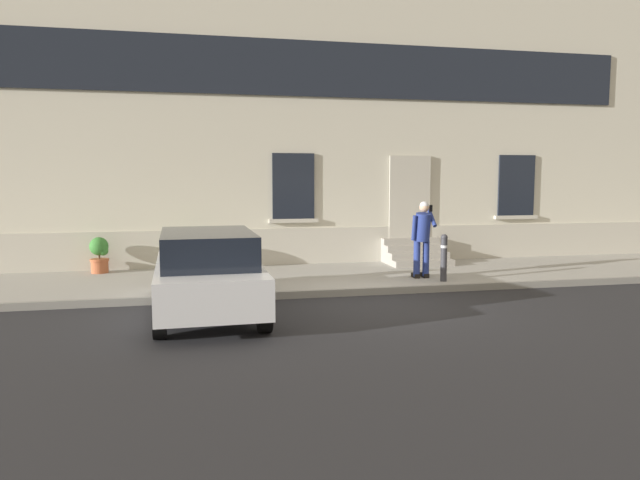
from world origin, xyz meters
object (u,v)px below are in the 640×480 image
planter_terracotta (100,254)px  planter_cream (194,252)px  hatchback_car_white (208,271)px  person_on_phone (422,234)px  bollard_near_person (444,256)px

planter_terracotta → planter_cream: (2.22, -0.15, 0.00)m
hatchback_car_white → person_on_phone: (4.83, 2.01, 0.36)m
person_on_phone → planter_terracotta: size_ratio=2.03×
planter_terracotta → planter_cream: bearing=-3.9°
person_on_phone → planter_terracotta: bearing=159.9°
hatchback_car_white → bollard_near_person: bearing=16.7°
hatchback_car_white → bollard_near_person: hatchback_car_white is taller
planter_terracotta → planter_cream: 2.23m
hatchback_car_white → planter_terracotta: 5.00m
bollard_near_person → planter_cream: (-5.35, 2.67, -0.11)m
bollard_near_person → planter_cream: size_ratio=1.22×
planter_terracotta → bollard_near_person: bearing=-20.4°
person_on_phone → planter_cream: bearing=154.2°
person_on_phone → planter_cream: 5.52m
hatchback_car_white → planter_cream: size_ratio=4.77×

